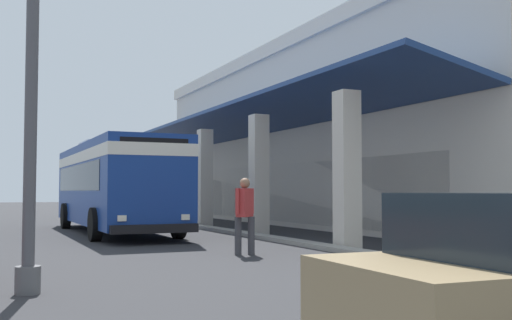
% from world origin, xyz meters
% --- Properties ---
extents(ground, '(120.00, 120.00, 0.00)m').
position_xyz_m(ground, '(0.00, 8.00, 0.00)').
color(ground, '#2D2D30').
extents(curb_strip, '(32.95, 0.50, 0.12)m').
position_xyz_m(curb_strip, '(0.70, 2.74, 0.06)').
color(curb_strip, '#9E998E').
rests_on(curb_strip, ground).
extents(plaza_building, '(27.76, 15.68, 8.05)m').
position_xyz_m(plaza_building, '(0.70, 12.37, 4.03)').
color(plaza_building, beige).
rests_on(plaza_building, ground).
extents(transit_bus, '(11.21, 2.86, 3.34)m').
position_xyz_m(transit_bus, '(3.06, -0.95, 1.85)').
color(transit_bus, navy).
rests_on(transit_bus, ground).
extents(pedestrian, '(0.51, 0.61, 1.79)m').
position_xyz_m(pedestrian, '(12.03, 0.31, 1.02)').
color(pedestrian, '#38383D').
rests_on(pedestrian, ground).
extents(potted_palm, '(1.83, 1.82, 2.60)m').
position_xyz_m(potted_palm, '(-2.91, 4.04, 0.66)').
color(potted_palm, brown).
rests_on(potted_palm, ground).
extents(lot_light_pole, '(0.60, 0.60, 7.81)m').
position_xyz_m(lot_light_pole, '(15.65, -4.67, 4.18)').
color(lot_light_pole, '#59595B').
rests_on(lot_light_pole, ground).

